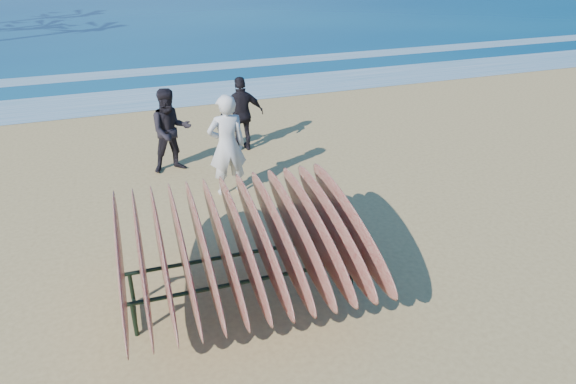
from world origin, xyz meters
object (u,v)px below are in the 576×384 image
(surfboard_rack, at_px, (242,241))
(person_white, at_px, (227,146))
(person_dark_a, at_px, (171,131))
(person_dark_b, at_px, (242,114))

(surfboard_rack, xyz_separation_m, person_white, (0.58, 3.23, 0.07))
(person_white, bearing_deg, surfboard_rack, 79.05)
(person_dark_a, bearing_deg, person_white, -64.99)
(person_white, distance_m, person_dark_a, 1.67)
(person_dark_a, xyz_separation_m, person_dark_b, (1.70, 0.64, -0.03))
(person_white, bearing_deg, person_dark_b, -112.79)
(surfboard_rack, bearing_deg, person_dark_a, 94.84)
(person_white, height_order, person_dark_b, person_white)
(person_dark_a, bearing_deg, surfboard_rack, -92.35)
(person_dark_b, bearing_deg, person_white, 69.08)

